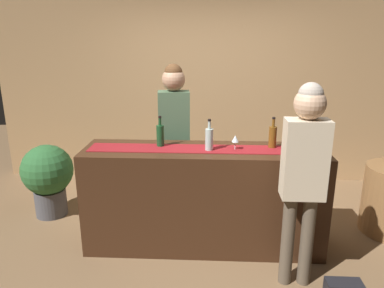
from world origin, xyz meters
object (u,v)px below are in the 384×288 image
(wine_bottle_amber, at_px, (273,136))
(bartender, at_px, (174,125))
(wine_bottle_clear, at_px, (209,139))
(customer_sipping, at_px, (304,166))
(potted_plant_tall, at_px, (48,175))
(wine_bottle_green, at_px, (160,135))
(wine_glass_mid_counter, at_px, (310,138))
(wine_glass_near_customer, at_px, (235,139))

(wine_bottle_amber, height_order, bartender, bartender)
(wine_bottle_amber, bearing_deg, wine_bottle_clear, -169.25)
(wine_bottle_amber, distance_m, customer_sipping, 0.67)
(wine_bottle_clear, bearing_deg, potted_plant_tall, 162.40)
(wine_bottle_clear, height_order, wine_bottle_amber, same)
(wine_bottle_green, xyz_separation_m, wine_bottle_amber, (1.08, 0.00, 0.00))
(wine_glass_mid_counter, relative_size, customer_sipping, 0.08)
(wine_bottle_amber, bearing_deg, bartender, 153.33)
(wine_glass_mid_counter, bearing_deg, wine_glass_near_customer, -173.79)
(customer_sipping, bearing_deg, wine_bottle_green, 152.65)
(wine_glass_mid_counter, xyz_separation_m, customer_sipping, (-0.20, -0.64, -0.05))
(wine_bottle_green, height_order, wine_bottle_amber, same)
(potted_plant_tall, bearing_deg, wine_bottle_amber, -10.94)
(wine_bottle_green, distance_m, potted_plant_tall, 1.62)
(wine_glass_mid_counter, distance_m, potted_plant_tall, 2.95)
(wine_bottle_amber, distance_m, wine_glass_mid_counter, 0.35)
(wine_bottle_amber, xyz_separation_m, wine_glass_near_customer, (-0.36, -0.08, -0.01))
(wine_bottle_amber, xyz_separation_m, customer_sipping, (0.15, -0.65, -0.06))
(wine_bottle_green, relative_size, customer_sipping, 0.17)
(wine_glass_near_customer, distance_m, wine_glass_mid_counter, 0.72)
(wine_glass_near_customer, bearing_deg, potted_plant_tall, 165.11)
(potted_plant_tall, bearing_deg, customer_sipping, -23.22)
(potted_plant_tall, bearing_deg, wine_glass_mid_counter, -9.75)
(wine_glass_near_customer, bearing_deg, wine_bottle_green, 173.65)
(wine_bottle_clear, distance_m, potted_plant_tall, 2.07)
(bartender, bearing_deg, wine_glass_near_customer, 131.22)
(wine_bottle_green, height_order, bartender, bartender)
(wine_glass_near_customer, distance_m, potted_plant_tall, 2.29)
(wine_bottle_amber, relative_size, wine_glass_near_customer, 2.10)
(wine_bottle_green, height_order, wine_glass_near_customer, wine_bottle_green)
(wine_bottle_clear, xyz_separation_m, wine_glass_mid_counter, (0.96, 0.11, -0.01))
(wine_bottle_clear, distance_m, wine_bottle_amber, 0.62)
(bartender, height_order, customer_sipping, bartender)
(wine_glass_mid_counter, xyz_separation_m, bartender, (-1.35, 0.51, -0.01))
(wine_bottle_amber, distance_m, potted_plant_tall, 2.61)
(wine_bottle_green, bearing_deg, customer_sipping, -27.66)
(wine_bottle_clear, height_order, bartender, bartender)
(wine_bottle_clear, bearing_deg, wine_glass_mid_counter, 6.45)
(bartender, distance_m, potted_plant_tall, 1.61)
(wine_glass_mid_counter, bearing_deg, wine_bottle_amber, 178.85)
(wine_bottle_green, height_order, wine_glass_mid_counter, wine_bottle_green)
(wine_glass_mid_counter, height_order, potted_plant_tall, wine_glass_mid_counter)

